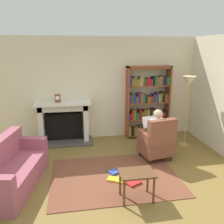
# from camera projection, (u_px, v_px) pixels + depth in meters

# --- Properties ---
(ground) EXTENTS (14.00, 14.00, 0.00)m
(ground) POSITION_uv_depth(u_px,v_px,m) (118.00, 185.00, 4.30)
(ground) COLOR olive
(back_wall) EXTENTS (5.60, 0.10, 2.70)m
(back_wall) POSITION_uv_depth(u_px,v_px,m) (100.00, 89.00, 6.38)
(back_wall) COLOR beige
(back_wall) RESTS_ON ground
(side_wall_right) EXTENTS (0.10, 5.20, 2.70)m
(side_wall_right) POSITION_uv_depth(u_px,v_px,m) (219.00, 94.00, 5.58)
(side_wall_right) COLOR beige
(side_wall_right) RESTS_ON ground
(area_rug) EXTENTS (2.40, 1.80, 0.01)m
(area_rug) POSITION_uv_depth(u_px,v_px,m) (115.00, 176.00, 4.59)
(area_rug) COLOR brown
(area_rug) RESTS_ON ground
(fireplace) EXTENTS (1.44, 0.64, 1.09)m
(fireplace) POSITION_uv_depth(u_px,v_px,m) (64.00, 121.00, 6.19)
(fireplace) COLOR #4C4742
(fireplace) RESTS_ON ground
(mantel_clock) EXTENTS (0.14, 0.14, 0.20)m
(mantel_clock) POSITION_uv_depth(u_px,v_px,m) (58.00, 98.00, 5.91)
(mantel_clock) COLOR brown
(mantel_clock) RESTS_ON fireplace
(bookshelf) EXTENTS (1.18, 0.32, 1.95)m
(bookshelf) POSITION_uv_depth(u_px,v_px,m) (148.00, 103.00, 6.49)
(bookshelf) COLOR brown
(bookshelf) RESTS_ON ground
(armchair_reading) EXTENTS (0.76, 0.74, 0.97)m
(armchair_reading) POSITION_uv_depth(u_px,v_px,m) (157.00, 141.00, 5.21)
(armchair_reading) COLOR #331E14
(armchair_reading) RESTS_ON ground
(seated_reader) EXTENTS (0.43, 0.58, 1.14)m
(seated_reader) POSITION_uv_depth(u_px,v_px,m) (155.00, 131.00, 5.26)
(seated_reader) COLOR silver
(seated_reader) RESTS_ON ground
(sofa_floral) EXTENTS (1.04, 1.81, 0.85)m
(sofa_floral) POSITION_uv_depth(u_px,v_px,m) (11.00, 170.00, 4.18)
(sofa_floral) COLOR #A25164
(sofa_floral) RESTS_ON ground
(side_table) EXTENTS (0.56, 0.39, 0.49)m
(side_table) POSITION_uv_depth(u_px,v_px,m) (137.00, 177.00, 3.80)
(side_table) COLOR brown
(side_table) RESTS_ON ground
(scattered_books) EXTENTS (0.63, 0.73, 0.04)m
(scattered_books) POSITION_uv_depth(u_px,v_px,m) (122.00, 178.00, 4.48)
(scattered_books) COLOR gold
(scattered_books) RESTS_ON area_rug
(floor_lamp) EXTENTS (0.32, 0.32, 1.76)m
(floor_lamp) POSITION_uv_depth(u_px,v_px,m) (189.00, 87.00, 5.72)
(floor_lamp) COLOR #B7933F
(floor_lamp) RESTS_ON ground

